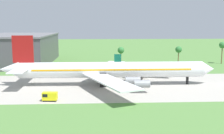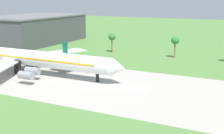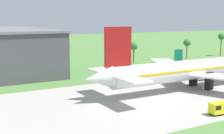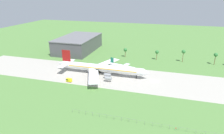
# 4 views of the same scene
# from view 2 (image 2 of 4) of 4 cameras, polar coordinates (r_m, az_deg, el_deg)

# --- Properties ---
(ground_plane) EXTENTS (600.00, 600.00, 0.00)m
(ground_plane) POSITION_cam_2_polar(r_m,az_deg,el_deg) (94.72, 4.33, -4.05)
(ground_plane) COLOR #517F3D
(taxiway_strip) EXTENTS (320.00, 44.00, 0.02)m
(taxiway_strip) POSITION_cam_2_polar(r_m,az_deg,el_deg) (94.72, 4.33, -4.04)
(taxiway_strip) COLOR #A8A399
(taxiway_strip) RESTS_ON ground_plane
(jet_airliner) EXTENTS (77.87, 60.08, 18.06)m
(jet_airliner) POSITION_cam_2_polar(r_m,az_deg,el_deg) (117.38, -15.22, 1.66)
(jet_airliner) COLOR white
(jet_airliner) RESTS_ON ground_plane
(regional_aircraft) EXTENTS (23.39, 21.33, 9.39)m
(regional_aircraft) POSITION_cam_2_polar(r_m,az_deg,el_deg) (120.40, -5.41, 1.13)
(regional_aircraft) COLOR silver
(regional_aircraft) RESTS_ON ground_plane
(terminal_building) EXTENTS (36.72, 61.20, 16.09)m
(terminal_building) POSITION_cam_2_polar(r_m,az_deg,el_deg) (193.58, -14.10, 6.75)
(terminal_building) COLOR #47474C
(terminal_building) RESTS_ON ground_plane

